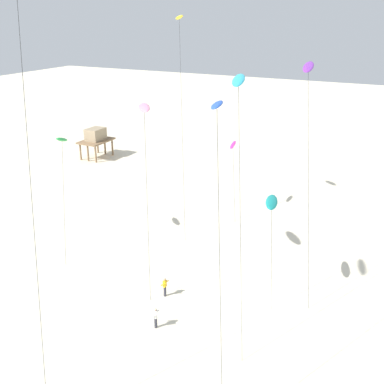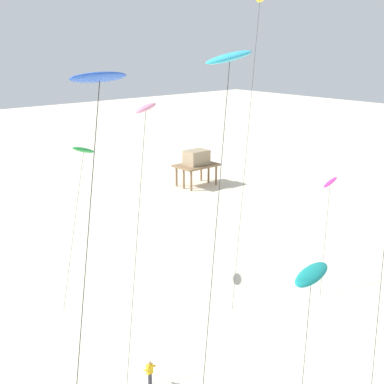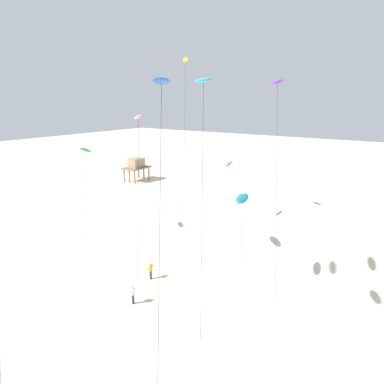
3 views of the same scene
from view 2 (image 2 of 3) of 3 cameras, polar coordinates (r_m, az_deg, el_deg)
name	(u,v)px [view 2 (image 2 of 3)]	position (r m, az deg, el deg)	size (l,w,h in m)	color
kite_cyan	(230,61)	(19.62, 4.21, 14.35)	(5.89, 3.43, 18.16)	#33BFE0
kite_teal	(312,275)	(23.99, 13.18, -8.95)	(3.24, 1.83, 8.60)	teal
kite_yellow	(260,3)	(39.31, 7.53, 20.14)	(6.70, 4.47, 21.70)	yellow
kite_magenta	(330,184)	(40.38, 15.13, 0.88)	(3.55, 1.96, 8.38)	#D8339E
kite_pink	(146,110)	(27.90, -5.18, 9.13)	(4.71, 3.33, 15.24)	pink
kite_green	(83,151)	(38.03, -11.99, 4.51)	(4.87, 3.08, 11.39)	green
kite_blue	(99,87)	(14.60, -10.34, 11.38)	(5.36, 3.28, 17.72)	blue
kite_flyer_middle	(150,373)	(29.90, -4.72, -19.45)	(0.55, 0.52, 1.67)	#33333D
stilt_house	(196,161)	(66.86, 0.50, 3.51)	(5.43, 3.70, 4.74)	#846647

